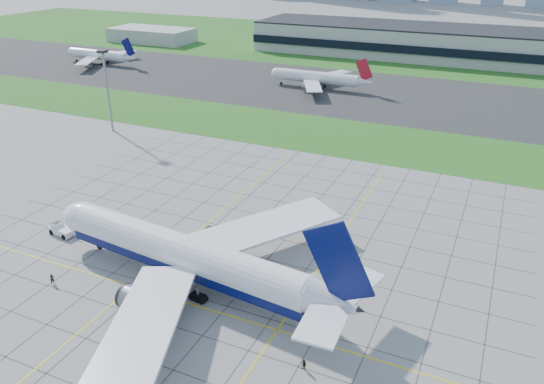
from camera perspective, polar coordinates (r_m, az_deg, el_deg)
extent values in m
plane|color=gray|center=(94.51, -9.14, -10.84)|extent=(1400.00, 1400.00, 0.00)
cube|color=#27601B|center=(168.10, 7.75, 5.89)|extent=(700.00, 35.00, 0.04)
cube|color=#383838|center=(219.19, 12.14, 10.15)|extent=(700.00, 75.00, 0.04)
cube|color=#27601B|center=(325.22, 16.79, 14.49)|extent=(700.00, 145.00, 0.04)
cube|color=#474744|center=(129.87, -24.73, -2.37)|extent=(0.18, 130.00, 0.02)
cube|color=#474744|center=(124.29, -22.26, -3.13)|extent=(0.18, 130.00, 0.02)
cube|color=#474744|center=(118.99, -19.55, -3.95)|extent=(0.18, 130.00, 0.02)
cube|color=#474744|center=(114.00, -16.60, -4.84)|extent=(0.18, 130.00, 0.02)
cube|color=#474744|center=(109.37, -13.37, -5.79)|extent=(0.18, 130.00, 0.02)
cube|color=#474744|center=(105.15, -9.86, -6.80)|extent=(0.18, 130.00, 0.02)
cube|color=#474744|center=(101.38, -6.06, -7.86)|extent=(0.18, 130.00, 0.02)
cube|color=#474744|center=(98.12, -1.97, -8.96)|extent=(0.18, 130.00, 0.02)
cube|color=#474744|center=(95.42, 2.41, -10.08)|extent=(0.18, 130.00, 0.02)
cube|color=#474744|center=(93.34, 7.05, -11.20)|extent=(0.18, 130.00, 0.02)
cube|color=#474744|center=(91.90, 11.90, -12.28)|extent=(0.18, 130.00, 0.02)
cube|color=#474744|center=(91.15, 16.91, -13.29)|extent=(0.18, 130.00, 0.02)
cube|color=#474744|center=(91.09, 22.00, -14.22)|extent=(0.18, 130.00, 0.02)
cube|color=#474744|center=(84.80, -15.24, -16.43)|extent=(110.00, 0.18, 0.02)
cube|color=#474744|center=(89.42, -11.99, -13.50)|extent=(110.00, 0.18, 0.02)
cube|color=#474744|center=(94.50, -9.14, -10.83)|extent=(110.00, 0.18, 0.02)
cube|color=#474744|center=(99.96, -6.64, -8.43)|extent=(110.00, 0.18, 0.02)
cube|color=#474744|center=(105.75, -4.43, -6.26)|extent=(110.00, 0.18, 0.02)
cube|color=#474744|center=(111.80, -2.47, -4.32)|extent=(110.00, 0.18, 0.02)
cube|color=#474744|center=(118.09, -0.72, -2.58)|extent=(110.00, 0.18, 0.02)
cube|color=#474744|center=(124.58, 0.84, -1.02)|extent=(110.00, 0.18, 0.02)
cube|color=#474744|center=(131.23, 2.25, 0.39)|extent=(110.00, 0.18, 0.02)
cube|color=#474744|center=(138.03, 3.52, 1.67)|extent=(110.00, 0.18, 0.02)
cube|color=#474744|center=(144.95, 4.67, 2.82)|extent=(110.00, 0.18, 0.02)
cube|color=yellow|center=(93.19, -9.82, -11.47)|extent=(120.00, 0.25, 0.03)
cube|color=yellow|center=(113.21, -7.92, -4.16)|extent=(0.25, 100.00, 0.03)
cube|color=yellow|center=(102.68, 5.59, -7.37)|extent=(0.25, 100.00, 0.03)
cube|color=#B7B7B2|center=(296.28, 24.01, 13.93)|extent=(260.00, 42.00, 15.00)
cube|color=black|center=(275.17, 23.79, 13.14)|extent=(260.00, 1.00, 4.00)
cube|color=black|center=(295.11, 24.29, 15.42)|extent=(260.00, 42.00, 0.80)
cube|color=#B7B7B2|center=(344.51, -12.80, 16.15)|extent=(50.00, 25.00, 8.00)
cylinder|color=gray|center=(176.60, -17.23, 10.18)|extent=(0.70, 0.70, 25.00)
cube|color=black|center=(173.97, -17.78, 14.20)|extent=(2.50, 2.50, 0.80)
cylinder|color=white|center=(94.52, -9.42, -6.47)|extent=(49.80, 11.81, 6.44)
cube|color=#070F4C|center=(95.59, -9.34, -7.51)|extent=(49.75, 11.38, 1.72)
ellipsoid|color=white|center=(110.44, -19.37, -2.72)|extent=(10.95, 7.53, 6.44)
cube|color=black|center=(111.90, -20.21, -2.18)|extent=(2.72, 3.67, 0.64)
cone|color=white|center=(81.57, 6.52, -11.73)|extent=(9.21, 7.02, 6.12)
cube|color=#070F4C|center=(77.30, 7.15, -7.58)|extent=(11.70, 1.81, 13.70)
cube|color=white|center=(103.69, -0.58, -3.72)|extent=(24.24, 30.59, 1.04)
cube|color=white|center=(81.34, -13.64, -13.75)|extent=(19.25, 31.57, 1.04)
cylinder|color=slate|center=(103.66, -5.34, -5.22)|extent=(7.38, 4.82, 4.08)
cylinder|color=slate|center=(89.61, -13.93, -11.39)|extent=(7.38, 4.82, 4.08)
cylinder|color=gray|center=(110.72, -18.11, -5.19)|extent=(0.43, 0.43, 2.79)
cylinder|color=black|center=(111.11, -18.06, -5.55)|extent=(1.23, 0.66, 1.18)
cylinder|color=black|center=(96.76, -5.41, -9.14)|extent=(1.53, 1.43, 1.40)
cylinder|color=black|center=(92.38, -7.94, -11.17)|extent=(1.53, 1.43, 1.40)
cube|color=white|center=(118.83, -21.62, -3.88)|extent=(6.03, 3.31, 1.35)
cube|color=white|center=(119.52, -22.15, -3.28)|extent=(1.95, 2.29, 1.06)
cube|color=black|center=(119.44, -22.17, -3.20)|extent=(1.74, 2.08, 0.67)
cube|color=gray|center=(115.98, -20.31, -4.55)|extent=(2.88, 0.49, 0.17)
cylinder|color=black|center=(121.02, -21.71, -3.54)|extent=(1.10, 0.59, 1.06)
cylinder|color=black|center=(119.77, -22.63, -4.01)|extent=(1.10, 0.59, 1.06)
cylinder|color=black|center=(118.23, -20.54, -4.03)|extent=(1.10, 0.59, 1.06)
cylinder|color=black|center=(116.95, -21.47, -4.52)|extent=(1.10, 0.59, 1.06)
imported|color=black|center=(103.21, -22.57, -8.62)|extent=(0.81, 0.85, 1.96)
imported|color=black|center=(79.15, 3.43, -18.09)|extent=(1.09, 0.98, 1.85)
cylinder|color=white|center=(285.45, -18.14, 13.86)|extent=(33.94, 4.80, 4.80)
cube|color=#090851|center=(272.42, -15.21, 14.79)|extent=(7.46, 0.40, 9.15)
cube|color=white|center=(292.17, -16.31, 14.16)|extent=(13.89, 20.66, 0.40)
cube|color=white|center=(276.10, -19.26, 13.18)|extent=(13.89, 20.66, 0.40)
cylinder|color=black|center=(285.93, -17.30, 13.16)|extent=(1.00, 1.00, 1.00)
cylinder|color=black|center=(282.72, -17.89, 12.96)|extent=(1.00, 1.00, 1.00)
cylinder|color=white|center=(225.23, 4.80, 12.19)|extent=(35.84, 4.80, 4.80)
cube|color=#AE1323|center=(218.40, 9.88, 12.85)|extent=(7.46, 0.40, 9.15)
cube|color=white|center=(234.77, 6.32, 12.47)|extent=(13.89, 20.66, 0.40)
cube|color=white|center=(214.53, 4.40, 11.32)|extent=(13.89, 20.66, 0.40)
cylinder|color=black|center=(227.23, 5.68, 11.24)|extent=(1.00, 1.00, 1.00)
cylinder|color=black|center=(223.19, 5.30, 10.99)|extent=(1.00, 1.00, 1.00)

